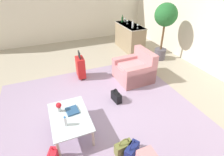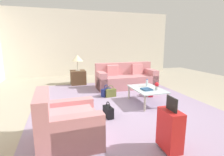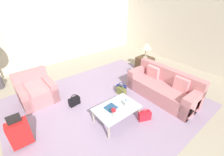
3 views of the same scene
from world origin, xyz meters
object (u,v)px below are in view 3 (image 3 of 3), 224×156
at_px(armchair, 36,91).
at_px(coffee_table_book, 111,108).
at_px(table_lamp, 146,46).
at_px(handbag_red, 145,116).
at_px(water_bottle, 126,103).
at_px(couch, 163,88).
at_px(handbag_navy, 121,88).
at_px(suitcase_red, 20,133).
at_px(side_table, 144,64).
at_px(handbag_olive, 121,91).
at_px(flower_vase, 114,111).
at_px(handbag_black, 74,101).
at_px(coffee_table, 117,109).

distance_m(armchair, coffee_table_book, 2.41).
bearing_deg(armchair, coffee_table_book, -60.53).
relative_size(table_lamp, handbag_red, 1.70).
bearing_deg(water_bottle, handbag_red, -41.03).
distance_m(couch, handbag_navy, 1.30).
relative_size(coffee_table_book, suitcase_red, 0.30).
xyz_separation_m(table_lamp, suitcase_red, (-4.80, -0.80, -0.66)).
height_order(water_bottle, coffee_table_book, water_bottle).
distance_m(couch, side_table, 1.89).
xyz_separation_m(side_table, handbag_red, (-2.22, -1.93, -0.14)).
bearing_deg(handbag_olive, suitcase_red, -178.82).
distance_m(armchair, flower_vase, 2.57).
height_order(side_table, handbag_red, side_table).
height_order(water_bottle, handbag_red, water_bottle).
bearing_deg(flower_vase, handbag_olive, 40.57).
xyz_separation_m(couch, handbag_olive, (-0.95, 0.86, -0.18)).
bearing_deg(armchair, handbag_black, -51.53).
xyz_separation_m(armchair, coffee_table, (1.30, -2.17, 0.07)).
height_order(suitcase_red, handbag_navy, suitcase_red).
distance_m(suitcase_red, handbag_red, 2.82).
relative_size(side_table, handbag_navy, 1.59).
height_order(side_table, handbag_olive, side_table).
xyz_separation_m(handbag_red, handbag_navy, (0.37, 1.30, 0.00)).
bearing_deg(armchair, flower_vase, -65.01).
relative_size(armchair, coffee_table_book, 3.82).
xyz_separation_m(flower_vase, handbag_navy, (1.16, 1.02, -0.41)).
relative_size(coffee_table, handbag_black, 3.00).
relative_size(armchair, handbag_navy, 2.75).
xyz_separation_m(suitcase_red, handbag_red, (2.58, -1.13, -0.23)).
distance_m(couch, handbag_olive, 1.29).
distance_m(flower_vase, table_lamp, 3.47).
bearing_deg(table_lamp, handbag_navy, -161.20).
relative_size(armchair, table_lamp, 1.62).
xyz_separation_m(armchair, handbag_olive, (2.14, -1.41, -0.17)).
relative_size(armchair, side_table, 1.73).
xyz_separation_m(water_bottle, handbag_olive, (0.64, 0.86, -0.38)).
relative_size(flower_vase, handbag_olive, 0.57).
bearing_deg(suitcase_red, handbag_navy, 3.27).
distance_m(armchair, handbag_navy, 2.60).
height_order(couch, handbag_navy, couch).
bearing_deg(handbag_navy, flower_vase, -138.81).
height_order(armchair, side_table, armchair).
xyz_separation_m(handbag_navy, handbag_black, (-1.50, 0.36, 0.00)).
xyz_separation_m(water_bottle, table_lamp, (2.60, 1.60, 0.51)).
bearing_deg(couch, suitcase_red, 168.08).
distance_m(water_bottle, table_lamp, 3.09).
xyz_separation_m(flower_vase, handbag_red, (0.80, -0.28, -0.41)).
height_order(water_bottle, flower_vase, flower_vase).
distance_m(couch, armchair, 3.84).
xyz_separation_m(armchair, handbag_black, (0.75, -0.94, -0.17)).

